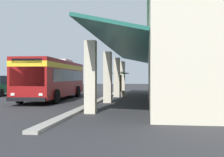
{
  "coord_description": "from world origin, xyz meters",
  "views": [
    {
      "loc": [
        19.51,
        8.31,
        1.78
      ],
      "look_at": [
        1.22,
        5.94,
        1.72
      ],
      "focal_mm": 43.9,
      "sensor_mm": 36.0,
      "label": 1
    }
  ],
  "objects": [
    {
      "name": "curb_strip",
      "position": [
        -2.65,
        4.69,
        0.06
      ],
      "size": [
        28.13,
        0.5,
        0.12
      ],
      "primitive_type": "cube",
      "color": "#9E998E",
      "rests_on": "ground"
    },
    {
      "name": "transit_bus",
      "position": [
        -2.05,
        0.75,
        1.85
      ],
      "size": [
        11.29,
        3.08,
        3.34
      ],
      "color": "maroon",
      "rests_on": "ground"
    },
    {
      "name": "parked_suv_green",
      "position": [
        -5.9,
        -6.0,
        1.02
      ],
      "size": [
        4.89,
        2.37,
        1.97
      ],
      "color": "#195933",
      "rests_on": "ground"
    },
    {
      "name": "potted_palm",
      "position": [
        -6.16,
        5.82,
        0.63
      ],
      "size": [
        1.53,
        1.71,
        2.39
      ],
      "color": "gray",
      "rests_on": "ground"
    },
    {
      "name": "ground",
      "position": [
        0.0,
        8.0,
        0.0
      ],
      "size": [
        120.0,
        120.0,
        0.0
      ],
      "primitive_type": "plane",
      "color": "#2D2D30"
    }
  ]
}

